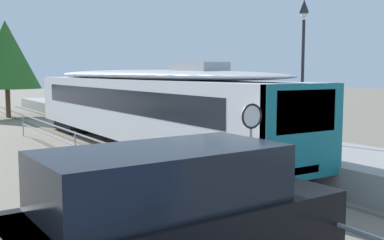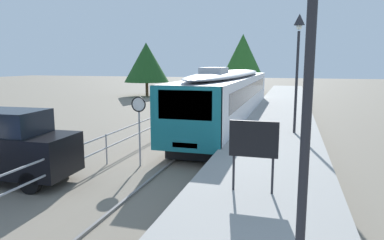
{
  "view_description": "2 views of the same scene",
  "coord_description": "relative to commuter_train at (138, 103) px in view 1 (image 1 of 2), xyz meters",
  "views": [
    {
      "loc": [
        -8.89,
        3.69,
        3.55
      ],
      "look_at": [
        -1.0,
        16.15,
        2.0
      ],
      "focal_mm": 42.98,
      "sensor_mm": 36.0,
      "label": 1
    },
    {
      "loc": [
        3.87,
        -0.38,
        4.08
      ],
      "look_at": [
        0.0,
        13.15,
        1.8
      ],
      "focal_mm": 32.75,
      "sensor_mm": 36.0,
      "label": 2
    }
  ],
  "objects": [
    {
      "name": "station_platform",
      "position": [
        3.25,
        -0.25,
        -1.7
      ],
      "size": [
        3.9,
        60.0,
        0.9
      ],
      "primitive_type": "cube",
      "color": "#999691",
      "rests_on": "ground"
    },
    {
      "name": "carpark_fence",
      "position": [
        -3.3,
        -10.25,
        -1.24
      ],
      "size": [
        0.06,
        36.06,
        1.25
      ],
      "color": "#9EA0A5",
      "rests_on": "ground"
    },
    {
      "name": "commuter_train",
      "position": [
        0.0,
        0.0,
        0.0
      ],
      "size": [
        2.82,
        20.43,
        3.74
      ],
      "color": "silver",
      "rests_on": "track_rails"
    },
    {
      "name": "parked_van_black",
      "position": [
        -5.68,
        -13.07,
        -0.85
      ],
      "size": [
        4.97,
        2.14,
        2.51
      ],
      "color": "black",
      "rests_on": "ground"
    },
    {
      "name": "tree_behind_carpark",
      "position": [
        -1.89,
        19.35,
        2.72
      ],
      "size": [
        5.09,
        5.09,
        7.49
      ],
      "color": "brown",
      "rests_on": "ground"
    },
    {
      "name": "ground_plane",
      "position": [
        -3.0,
        -0.25,
        -2.15
      ],
      "size": [
        160.0,
        160.0,
        0.0
      ],
      "primitive_type": "plane",
      "color": "slate"
    },
    {
      "name": "speed_limit_sign",
      "position": [
        -1.88,
        -10.14,
        -0.02
      ],
      "size": [
        0.61,
        0.1,
        2.81
      ],
      "color": "#9EA0A5",
      "rests_on": "ground"
    },
    {
      "name": "track_rails",
      "position": [
        0.0,
        -0.25,
        -2.11
      ],
      "size": [
        3.2,
        60.0,
        0.14
      ],
      "color": "slate",
      "rests_on": "ground"
    },
    {
      "name": "platform_lamp_mid_platform",
      "position": [
        4.05,
        -5.98,
        2.47
      ],
      "size": [
        0.34,
        0.34,
        5.35
      ],
      "color": "#232328",
      "rests_on": "station_platform"
    }
  ]
}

